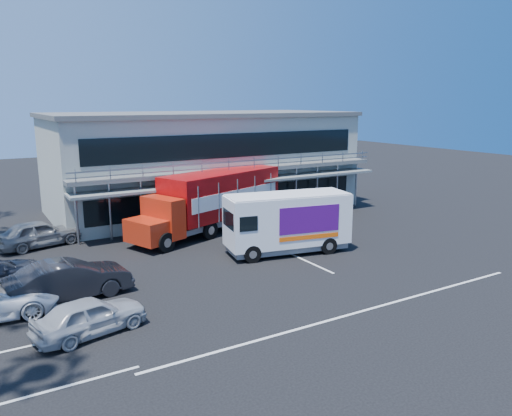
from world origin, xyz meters
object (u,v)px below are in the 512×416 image
parked_car_a (90,316)px  white_van (287,222)px  red_truck (213,199)px  parked_car_b (69,280)px

parked_car_a → white_van: bearing=-81.6°
white_van → parked_car_a: size_ratio=1.75×
red_truck → parked_car_b: 12.37m
parked_car_a → parked_car_b: parked_car_b is taller
parked_car_b → white_van: bearing=-91.9°
parked_car_a → parked_car_b: bearing=-13.1°
red_truck → white_van: size_ratio=1.62×
white_van → parked_car_a: bearing=-147.7°
red_truck → parked_car_b: bearing=-165.6°
white_van → parked_car_b: 11.56m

